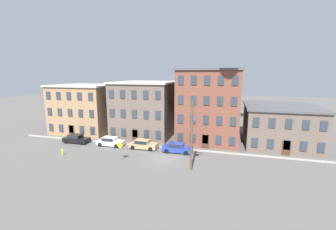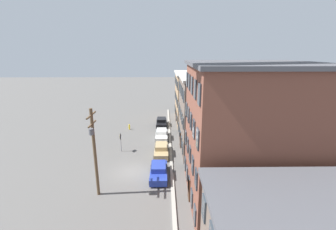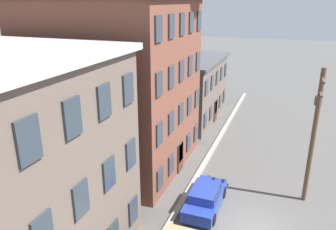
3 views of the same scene
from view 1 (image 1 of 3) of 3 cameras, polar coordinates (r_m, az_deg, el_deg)
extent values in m
plane|color=#565451|center=(31.54, -1.05, -11.06)|extent=(200.00, 200.00, 0.00)
cube|color=#9E998E|center=(35.58, 1.03, -8.39)|extent=(56.00, 0.36, 0.16)
cube|color=#9E7A56|center=(48.30, -20.14, 1.46)|extent=(11.21, 9.26, 9.15)
cube|color=#B7B2A8|center=(47.85, -20.50, 7.06)|extent=(11.71, 9.76, 0.30)
cube|color=#2D3842|center=(48.11, -27.52, -2.82)|extent=(0.90, 0.10, 1.40)
cube|color=#2D3842|center=(47.57, -27.82, 0.77)|extent=(0.90, 0.10, 1.40)
cube|color=#2D3842|center=(47.22, -28.13, 4.41)|extent=(0.90, 0.10, 1.40)
cube|color=#2D3842|center=(46.62, -25.49, -3.04)|extent=(0.90, 0.10, 1.40)
cube|color=#2D3842|center=(46.07, -25.79, 0.66)|extent=(0.90, 0.10, 1.40)
cube|color=#2D3842|center=(45.71, -26.09, 4.43)|extent=(0.90, 0.10, 1.40)
cube|color=#2D3842|center=(45.20, -23.34, -3.27)|extent=(0.90, 0.10, 1.40)
cube|color=#2D3842|center=(44.63, -23.62, 0.54)|extent=(0.90, 0.10, 1.40)
cube|color=#2D3842|center=(44.26, -23.90, 4.43)|extent=(0.90, 0.10, 1.40)
cube|color=#2D3842|center=(43.85, -21.04, -3.51)|extent=(0.90, 0.10, 1.40)
cube|color=#2D3842|center=(43.26, -21.30, 0.41)|extent=(0.90, 0.10, 1.40)
cube|color=#2D3842|center=(42.88, -21.57, 4.43)|extent=(0.90, 0.10, 1.40)
cube|color=#2D3842|center=(42.58, -18.61, -3.76)|extent=(0.90, 0.10, 1.40)
cube|color=#2D3842|center=(41.97, -18.85, 0.28)|extent=(0.90, 0.10, 1.40)
cube|color=#2D3842|center=(41.57, -19.09, 4.42)|extent=(0.90, 0.10, 1.40)
cube|color=#472D1E|center=(45.30, -23.30, -3.79)|extent=(1.10, 0.10, 2.20)
cube|color=#66564C|center=(43.13, -5.45, 1.52)|extent=(10.38, 11.32, 9.84)
cube|color=#B7B2A8|center=(42.65, -5.57, 8.26)|extent=(10.88, 11.82, 0.30)
cube|color=#2D3842|center=(40.44, -13.80, -4.08)|extent=(0.90, 0.10, 1.40)
cube|color=#2D3842|center=(39.77, -14.00, 0.50)|extent=(0.90, 0.10, 1.40)
cube|color=#2D3842|center=(39.36, -14.21, 5.21)|extent=(0.90, 0.10, 1.40)
cube|color=#2D3842|center=(39.49, -11.16, -4.32)|extent=(0.90, 0.10, 1.40)
cube|color=#2D3842|center=(38.80, -11.33, 0.37)|extent=(0.90, 0.10, 1.40)
cube|color=#2D3842|center=(38.38, -11.50, 5.20)|extent=(0.90, 0.10, 1.40)
cube|color=#2D3842|center=(38.62, -8.40, -4.57)|extent=(0.90, 0.10, 1.40)
cube|color=#2D3842|center=(37.92, -8.53, 0.23)|extent=(0.90, 0.10, 1.40)
cube|color=#2D3842|center=(37.48, -8.66, 5.17)|extent=(0.90, 0.10, 1.40)
cube|color=#2D3842|center=(37.85, -5.51, -4.81)|extent=(0.90, 0.10, 1.40)
cube|color=#2D3842|center=(37.13, -5.60, 0.08)|extent=(0.90, 0.10, 1.40)
cube|color=#2D3842|center=(36.69, -5.69, 5.12)|extent=(0.90, 0.10, 1.40)
cube|color=#2D3842|center=(37.18, -2.51, -5.05)|extent=(0.90, 0.10, 1.40)
cube|color=#2D3842|center=(36.45, -2.55, -0.08)|extent=(0.90, 0.10, 1.40)
cube|color=#2D3842|center=(36.00, -2.59, 5.06)|extent=(0.90, 0.10, 1.40)
cube|color=#472D1E|center=(38.76, -8.38, -5.34)|extent=(1.10, 0.10, 2.20)
cube|color=brown|center=(39.65, 10.43, 2.26)|extent=(10.02, 9.97, 12.09)
cube|color=#4C4C51|center=(39.27, 10.73, 11.24)|extent=(10.52, 10.47, 0.30)
cube|color=#2D3842|center=(36.28, 3.13, -5.66)|extent=(0.90, 0.10, 1.40)
cube|color=#2D3842|center=(35.56, 3.18, -0.98)|extent=(0.90, 0.10, 1.40)
cube|color=#2D3842|center=(35.09, 3.22, 3.87)|extent=(0.90, 0.10, 1.40)
cube|color=#2D3842|center=(34.88, 3.28, 8.81)|extent=(0.90, 0.10, 1.40)
cube|color=#2D3842|center=(35.92, 6.27, -5.87)|extent=(0.90, 0.10, 1.40)
cube|color=#2D3842|center=(35.20, 6.36, -1.14)|extent=(0.90, 0.10, 1.40)
cube|color=#2D3842|center=(34.73, 6.46, 3.75)|extent=(0.90, 0.10, 1.40)
cube|color=#2D3842|center=(34.51, 6.57, 8.74)|extent=(0.90, 0.10, 1.40)
cube|color=#2D3842|center=(35.68, 9.46, -6.07)|extent=(0.90, 0.10, 1.40)
cube|color=#2D3842|center=(34.95, 9.61, -1.31)|extent=(0.90, 0.10, 1.40)
cube|color=#2D3842|center=(34.48, 9.76, 3.62)|extent=(0.90, 0.10, 1.40)
cube|color=#2D3842|center=(34.26, 9.91, 8.64)|extent=(0.90, 0.10, 1.40)
cube|color=#2D3842|center=(35.55, 12.69, -6.25)|extent=(0.90, 0.10, 1.40)
cube|color=#2D3842|center=(34.82, 12.89, -1.47)|extent=(0.90, 0.10, 1.40)
cube|color=#2D3842|center=(34.34, 13.09, 3.47)|extent=(0.90, 0.10, 1.40)
cube|color=#2D3842|center=(34.12, 13.30, 8.52)|extent=(0.90, 0.10, 1.40)
cube|color=#2D3842|center=(35.53, 15.94, -6.41)|extent=(0.90, 0.10, 1.40)
cube|color=#2D3842|center=(34.80, 16.18, -1.63)|extent=(0.90, 0.10, 1.40)
cube|color=#2D3842|center=(34.32, 16.44, 3.31)|extent=(0.90, 0.10, 1.40)
cube|color=#2D3842|center=(34.10, 16.70, 8.36)|extent=(0.90, 0.10, 1.40)
cube|color=#472D1E|center=(35.80, 9.44, -6.70)|extent=(1.10, 0.10, 2.20)
cube|color=#66564C|center=(41.73, 26.38, -2.39)|extent=(10.77, 11.82, 6.16)
cube|color=#4C4C51|center=(41.20, 26.74, 2.00)|extent=(11.27, 12.32, 0.30)
cube|color=#2D3842|center=(35.72, 21.12, -6.57)|extent=(0.90, 0.10, 1.40)
cube|color=#2D3842|center=(34.98, 21.44, -1.73)|extent=(0.90, 0.10, 1.40)
cube|color=#2D3842|center=(36.02, 24.55, -6.68)|extent=(0.90, 0.10, 1.40)
cube|color=#2D3842|center=(35.29, 24.92, -1.88)|extent=(0.90, 0.10, 1.40)
cube|color=#2D3842|center=(36.44, 27.91, -6.77)|extent=(0.90, 0.10, 1.40)
cube|color=#2D3842|center=(35.72, 28.33, -2.03)|extent=(0.90, 0.10, 1.40)
cube|color=#2D3842|center=(36.98, 31.19, -6.83)|extent=(0.90, 0.10, 1.40)
cube|color=#2D3842|center=(36.27, 31.64, -2.16)|extent=(0.90, 0.10, 1.40)
cube|color=#2D3842|center=(37.64, 34.36, -6.87)|extent=(0.90, 0.10, 1.40)
cube|color=#2D3842|center=(36.94, 34.85, -2.28)|extent=(0.90, 0.10, 1.40)
cube|color=#472D1E|center=(36.56, 27.85, -7.43)|extent=(1.10, 0.10, 2.20)
cube|color=black|center=(41.37, -22.21, -5.83)|extent=(4.40, 1.80, 0.70)
cube|color=black|center=(41.33, -22.49, -4.96)|extent=(2.20, 1.51, 0.55)
cube|color=#1E232D|center=(41.33, -22.49, -4.96)|extent=(2.02, 1.58, 0.48)
cylinder|color=black|center=(41.23, -19.86, -6.01)|extent=(0.66, 0.22, 0.66)
cylinder|color=black|center=(39.92, -21.27, -6.64)|extent=(0.66, 0.22, 0.66)
cylinder|color=black|center=(42.94, -23.04, -5.59)|extent=(0.66, 0.22, 0.66)
cylinder|color=black|center=(41.68, -24.49, -6.16)|extent=(0.66, 0.22, 0.66)
cube|color=silver|center=(37.96, -14.33, -6.80)|extent=(4.40, 1.80, 0.70)
cube|color=silver|center=(37.88, -14.63, -5.86)|extent=(2.20, 1.51, 0.55)
cube|color=#1E232D|center=(37.88, -14.63, -5.86)|extent=(2.02, 1.58, 0.48)
cylinder|color=black|center=(38.05, -11.77, -6.96)|extent=(0.66, 0.22, 0.66)
cylinder|color=black|center=(36.63, -12.99, -7.70)|extent=(0.66, 0.22, 0.66)
cylinder|color=black|center=(39.43, -15.55, -6.51)|extent=(0.66, 0.22, 0.66)
cylinder|color=black|center=(38.05, -16.86, -7.20)|extent=(0.66, 0.22, 0.66)
cube|color=tan|center=(35.60, -6.23, -7.68)|extent=(4.40, 1.80, 0.70)
cube|color=tan|center=(35.48, -6.56, -6.69)|extent=(2.20, 1.51, 0.55)
cube|color=#1E232D|center=(35.48, -6.56, -6.69)|extent=(2.02, 1.58, 0.48)
cylinder|color=black|center=(35.93, -3.55, -7.80)|extent=(0.66, 0.22, 0.66)
cylinder|color=black|center=(34.41, -4.48, -8.64)|extent=(0.66, 0.22, 0.66)
cylinder|color=black|center=(36.94, -7.85, -7.37)|extent=(0.66, 0.22, 0.66)
cylinder|color=black|center=(35.46, -8.94, -8.15)|extent=(0.66, 0.22, 0.66)
cube|color=#233899|center=(33.84, 2.43, -8.59)|extent=(4.40, 1.80, 0.70)
cube|color=#233899|center=(33.69, 2.10, -7.56)|extent=(2.20, 1.51, 0.55)
cube|color=#1E232D|center=(33.69, 2.10, -7.56)|extent=(2.02, 1.58, 0.48)
cylinder|color=black|center=(34.42, 5.13, -8.64)|extent=(0.66, 0.22, 0.66)
cylinder|color=black|center=(32.85, 4.58, -9.58)|extent=(0.66, 0.22, 0.66)
cylinder|color=black|center=(35.02, 0.41, -8.27)|extent=(0.66, 0.22, 0.66)
cylinder|color=black|center=(33.47, -0.36, -9.16)|extent=(0.66, 0.22, 0.66)
cylinder|color=slate|center=(31.08, -11.99, -9.15)|extent=(0.08, 0.08, 2.52)
cube|color=yellow|center=(30.76, -12.08, -7.53)|extent=(0.93, 0.03, 0.93)
cube|color=black|center=(30.77, -12.07, -7.52)|extent=(1.00, 0.02, 1.00)
cylinder|color=brown|center=(26.85, 6.00, -5.41)|extent=(0.28, 0.28, 8.49)
cube|color=brown|center=(26.10, 6.15, 2.32)|extent=(2.40, 0.12, 0.12)
cube|color=brown|center=(26.22, 6.12, 0.59)|extent=(2.00, 0.12, 0.12)
cylinder|color=#515156|center=(26.28, 6.85, -0.74)|extent=(0.44, 0.44, 0.55)
cylinder|color=yellow|center=(36.10, -25.23, -8.60)|extent=(0.24, 0.24, 0.80)
sphere|color=yellow|center=(35.97, -25.28, -7.92)|extent=(0.22, 0.22, 0.22)
cylinder|color=yellow|center=(35.97, -25.40, -8.59)|extent=(0.10, 0.12, 0.10)
camera|label=2|loc=(35.13, 40.86, 10.57)|focal=24.00mm
camera|label=3|loc=(36.32, -26.31, 10.08)|focal=35.00mm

